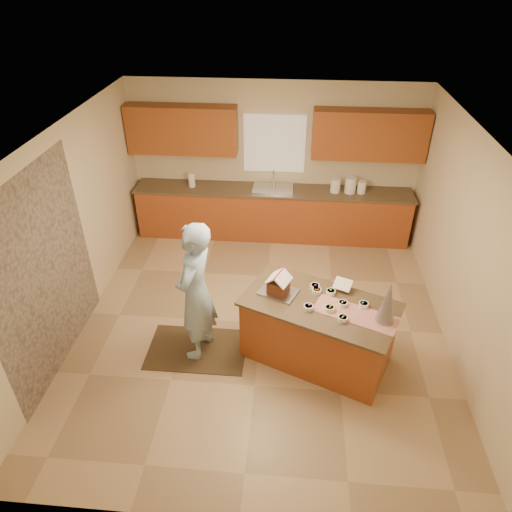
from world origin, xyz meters
name	(u,v)px	position (x,y,z in m)	size (l,w,h in m)	color
floor	(262,323)	(0.00, 0.00, 0.00)	(5.50, 5.50, 0.00)	tan
ceiling	(264,137)	(0.00, 0.00, 2.70)	(5.50, 5.50, 0.00)	silver
wall_back	(274,160)	(0.00, 2.75, 1.35)	(5.50, 5.50, 0.00)	beige
wall_front	(236,430)	(0.00, -2.75, 1.35)	(5.50, 5.50, 0.00)	beige
wall_left	(70,233)	(-2.50, 0.00, 1.35)	(5.50, 5.50, 0.00)	beige
wall_right	(467,251)	(2.50, 0.00, 1.35)	(5.50, 5.50, 0.00)	beige
stone_accent	(45,275)	(-2.48, -0.80, 1.25)	(2.50, 2.50, 0.00)	gray
window_curtain	(275,144)	(0.00, 2.72, 1.65)	(1.05, 0.03, 1.00)	white
back_counter_base	(272,214)	(0.00, 2.45, 0.44)	(4.80, 0.60, 0.88)	#9E4820
back_counter_top	(273,191)	(0.00, 2.45, 0.90)	(4.85, 0.63, 0.04)	brown
upper_cabinet_left	(182,130)	(-1.55, 2.57, 1.90)	(1.85, 0.35, 0.80)	brown
upper_cabinet_right	(369,135)	(1.55, 2.57, 1.90)	(1.85, 0.35, 0.80)	brown
sink	(273,191)	(0.00, 2.45, 0.89)	(0.70, 0.45, 0.12)	silver
faucet	(274,178)	(0.00, 2.63, 1.06)	(0.03, 0.03, 0.28)	silver
island_base	(317,332)	(0.74, -0.59, 0.43)	(1.74, 0.87, 0.85)	#9E4820
island_top	(320,304)	(0.74, -0.59, 0.87)	(1.82, 0.95, 0.04)	brown
table_runner	(356,314)	(1.14, -0.76, 0.89)	(0.97, 0.35, 0.01)	#9F180B
baking_tray	(278,292)	(0.23, -0.43, 0.90)	(0.45, 0.33, 0.02)	silver
cookbook	(343,284)	(1.02, -0.31, 0.98)	(0.21, 0.02, 0.17)	white
tinsel_tree	(388,302)	(1.45, -0.84, 1.16)	(0.21, 0.21, 0.53)	silver
rug	(197,349)	(-0.81, -0.59, 0.01)	(1.28, 0.83, 0.01)	black
boy	(196,293)	(-0.76, -0.59, 0.95)	(0.69, 0.45, 1.89)	#8FAFCC
canister_a	(335,186)	(1.07, 2.45, 1.04)	(0.17, 0.17, 0.23)	white
canister_b	(350,185)	(1.33, 2.45, 1.06)	(0.19, 0.19, 0.27)	white
canister_c	(362,187)	(1.52, 2.45, 1.03)	(0.15, 0.15, 0.21)	white
paper_towel	(192,180)	(-1.43, 2.45, 1.05)	(0.12, 0.12, 0.25)	white
gingerbread_house	(278,284)	(0.23, -0.43, 1.02)	(0.35, 0.35, 0.27)	#5D2818
candy_bowls	(331,301)	(0.86, -0.57, 0.92)	(0.77, 0.70, 0.05)	gold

